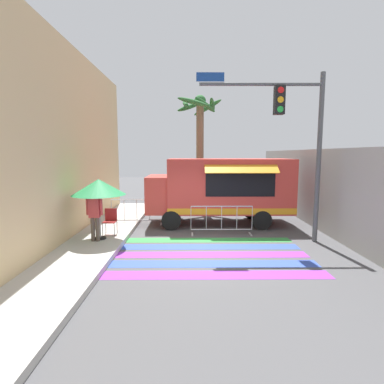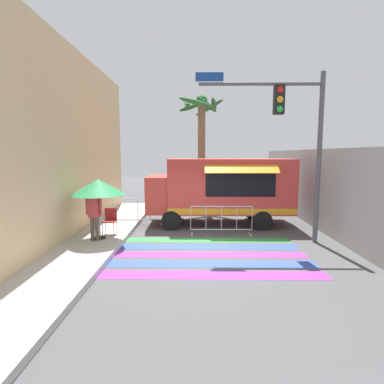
% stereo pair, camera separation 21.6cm
% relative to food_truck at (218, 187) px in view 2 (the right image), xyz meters
% --- Properties ---
extents(ground_plane, '(60.00, 60.00, 0.00)m').
position_rel_food_truck_xyz_m(ground_plane, '(-0.89, -3.59, -1.60)').
color(ground_plane, '#4C4C4F').
extents(sidewalk_left, '(4.40, 16.00, 0.17)m').
position_rel_food_truck_xyz_m(sidewalk_left, '(-5.58, -3.59, -1.52)').
color(sidewalk_left, '#B7B5AD').
rests_on(sidewalk_left, ground_plane).
extents(building_left_facade, '(0.25, 16.00, 6.71)m').
position_rel_food_truck_xyz_m(building_left_facade, '(-5.35, -3.59, 1.76)').
color(building_left_facade, '#DBBC84').
rests_on(building_left_facade, ground_plane).
extents(concrete_wall_right, '(0.20, 16.00, 3.18)m').
position_rel_food_truck_xyz_m(concrete_wall_right, '(3.99, -0.59, -0.01)').
color(concrete_wall_right, gray).
rests_on(concrete_wall_right, ground_plane).
extents(crosswalk_painted, '(6.40, 3.60, 0.01)m').
position_rel_food_truck_xyz_m(crosswalk_painted, '(-0.89, -4.02, -1.59)').
color(crosswalk_painted, purple).
rests_on(crosswalk_painted, ground_plane).
extents(food_truck, '(5.98, 2.76, 2.79)m').
position_rel_food_truck_xyz_m(food_truck, '(0.00, 0.00, 0.00)').
color(food_truck, '#D13D33').
rests_on(food_truck, ground_plane).
extents(traffic_signal_pole, '(4.17, 0.29, 5.61)m').
position_rel_food_truck_xyz_m(traffic_signal_pole, '(2.27, -2.66, 2.24)').
color(traffic_signal_pole, '#515456').
rests_on(traffic_signal_pole, ground_plane).
extents(patio_umbrella, '(1.74, 1.74, 2.01)m').
position_rel_food_truck_xyz_m(patio_umbrella, '(-4.18, -2.88, 0.30)').
color(patio_umbrella, black).
rests_on(patio_umbrella, sidewalk_left).
extents(folding_chair, '(0.43, 0.43, 0.90)m').
position_rel_food_truck_xyz_m(folding_chair, '(-4.01, -2.26, -0.89)').
color(folding_chair, '#4C4C51').
rests_on(folding_chair, sidewalk_left).
extents(vendor_person, '(0.53, 0.22, 1.68)m').
position_rel_food_truck_xyz_m(vendor_person, '(-4.27, -3.14, -0.48)').
color(vendor_person, brown).
rests_on(vendor_person, sidewalk_left).
extents(barricade_front, '(2.30, 0.44, 1.09)m').
position_rel_food_truck_xyz_m(barricade_front, '(-0.02, -1.76, -1.05)').
color(barricade_front, '#B7BABF').
rests_on(barricade_front, ground_plane).
extents(barricade_side, '(2.18, 0.44, 1.09)m').
position_rel_food_truck_xyz_m(barricade_side, '(-3.45, -0.12, -1.05)').
color(barricade_side, '#B7BABF').
rests_on(barricade_side, ground_plane).
extents(palm_tree, '(2.50, 2.57, 5.98)m').
position_rel_food_truck_xyz_m(palm_tree, '(-0.70, 3.11, 2.48)').
color(palm_tree, '#7A664C').
rests_on(palm_tree, ground_plane).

